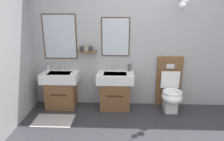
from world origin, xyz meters
TOP-DOWN VIEW (x-y plane):
  - wall_back at (-0.02, 1.69)m, footprint 4.47×0.57m
  - bath_mat at (-1.56, 0.88)m, footprint 0.68×0.44m
  - vanity_sink_left at (-1.56, 1.45)m, footprint 0.69×0.44m
  - tap_on_left_sink at (-1.56, 1.61)m, footprint 0.03×0.13m
  - vanity_sink_right at (-0.51, 1.45)m, footprint 0.69×0.44m
  - tap_on_right_sink at (-0.51, 1.61)m, footprint 0.03×0.13m
  - toilet at (0.54, 1.43)m, footprint 0.48×0.63m
  - toothbrush_cup at (-1.83, 1.59)m, footprint 0.07×0.07m
  - soap_dispenser at (-0.23, 1.60)m, footprint 0.06×0.06m

SIDE VIEW (x-z plane):
  - bath_mat at x=-1.56m, z-range 0.00..0.01m
  - toilet at x=0.54m, z-range -0.12..0.88m
  - vanity_sink_left at x=-1.56m, z-range 0.03..0.73m
  - vanity_sink_right at x=-0.51m, z-range 0.03..0.73m
  - toothbrush_cup at x=-1.83m, z-range 0.66..0.86m
  - tap_on_left_sink at x=-1.56m, z-range 0.72..0.83m
  - tap_on_right_sink at x=-0.51m, z-range 0.72..0.83m
  - soap_dispenser at x=-0.23m, z-range 0.69..0.88m
  - wall_back at x=-0.02m, z-range 0.00..2.58m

